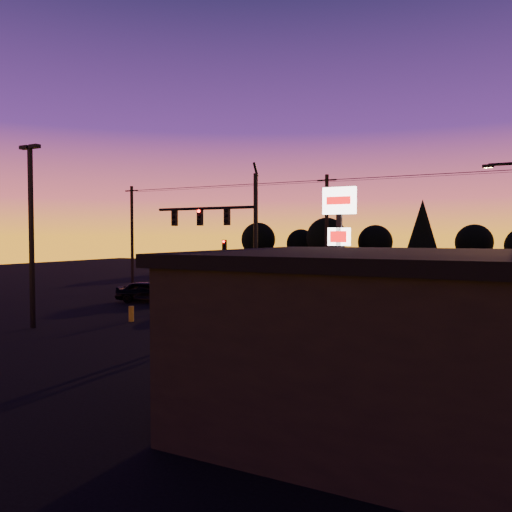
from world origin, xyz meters
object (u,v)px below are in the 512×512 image
Objects in this scene: secondary_signal at (224,260)px; parking_lot_light at (31,223)px; bollard at (131,314)px; traffic_signal_mast at (230,230)px; pylon_sign at (339,230)px; car_mid at (236,296)px; suv_parked at (340,348)px; car_left at (148,292)px.

secondary_signal is 0.48× the size of parking_lot_light.
secondary_signal is 11.05m from bollard.
traffic_signal_mast reaches higher than bollard.
pylon_sign is 1.52× the size of car_mid.
traffic_signal_mast is at bearing 37.28° from bollard.
parking_lot_light is (-2.50, -14.49, 2.41)m from secondary_signal.
pylon_sign is at bearing 75.67° from suv_parked.
secondary_signal is 5.96m from car_left.
car_left is 6.75m from car_mid.
car_left is (-8.67, 3.39, -4.19)m from traffic_signal_mast.
traffic_signal_mast reaches higher than car_mid.
car_left is at bearing 117.07° from car_mid.
bollard is at bearing -165.17° from car_left.
traffic_signal_mast is 0.94× the size of parking_lot_light.
secondary_signal is at bearing 99.78° from suv_parked.
bollard is 7.63m from car_mid.
bollard is (-4.29, -3.26, -4.52)m from traffic_signal_mast.
suv_parked is at bearing -47.30° from secondary_signal.
secondary_signal is (-4.90, 7.49, -2.07)m from traffic_signal_mast.
suv_parked reaches higher than bollard.
suv_parked is (17.37, -10.63, -0.04)m from car_left.
suv_parked is at bearing -140.04° from car_left.
bollard is (3.12, 3.73, -4.85)m from parking_lot_light.
parking_lot_light is at bearing 175.49° from car_mid.
car_left is at bearing 123.40° from bollard.
secondary_signal is 5.19× the size of bollard.
suv_parked is (8.70, -7.24, -4.23)m from traffic_signal_mast.
parking_lot_light is 2.04× the size of car_mid.
traffic_signal_mast is at bearing 43.37° from parking_lot_light.
pylon_sign is at bearing -39.77° from secondary_signal.
parking_lot_light is at bearing 146.19° from suv_parked.
pylon_sign is 11.89m from car_mid.
pylon_sign is (7.10, -2.49, -0.02)m from traffic_signal_mast.
parking_lot_light reaches higher than suv_parked.
bollard is (0.62, -10.76, -2.44)m from secondary_signal.
suv_parked is at bearing -39.79° from traffic_signal_mast.
pylon_sign is 1.56× the size of car_left.
traffic_signal_mast is 1.26× the size of pylon_sign.
traffic_signal_mast is at bearing 160.64° from pylon_sign.
bollard is 0.17× the size of suv_parked.
traffic_signal_mast reaches higher than suv_parked.
parking_lot_light reaches higher than car_left.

